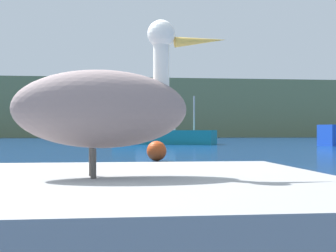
{
  "coord_description": "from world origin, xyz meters",
  "views": [
    {
      "loc": [
        0.79,
        -3.38,
        1.07
      ],
      "look_at": [
        3.41,
        18.69,
        1.27
      ],
      "focal_mm": 51.43,
      "sensor_mm": 36.0,
      "label": 1
    }
  ],
  "objects": [
    {
      "name": "pelican",
      "position": [
        0.75,
        -0.75,
        1.2
      ],
      "size": [
        1.21,
        0.5,
        0.87
      ],
      "rotation": [
        0.0,
        0.0,
        0.11
      ],
      "color": "gray",
      "rests_on": "pier_dock"
    },
    {
      "name": "hillside_backdrop",
      "position": [
        0.0,
        73.76,
        4.49
      ],
      "size": [
        140.0,
        11.05,
        8.99
      ],
      "primitive_type": "cube",
      "color": "#6B7A51",
      "rests_on": "ground"
    },
    {
      "name": "fishing_boat_teal",
      "position": [
        4.75,
        33.67,
        0.84
      ],
      "size": [
        8.12,
        5.22,
        3.69
      ],
      "rotation": [
        0.0,
        0.0,
        -0.4
      ],
      "color": "teal",
      "rests_on": "ground"
    },
    {
      "name": "mooring_buoy",
      "position": [
        2.38,
        13.4,
        0.35
      ],
      "size": [
        0.7,
        0.7,
        0.7
      ],
      "primitive_type": "sphere",
      "color": "#E54C19",
      "rests_on": "ground"
    }
  ]
}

